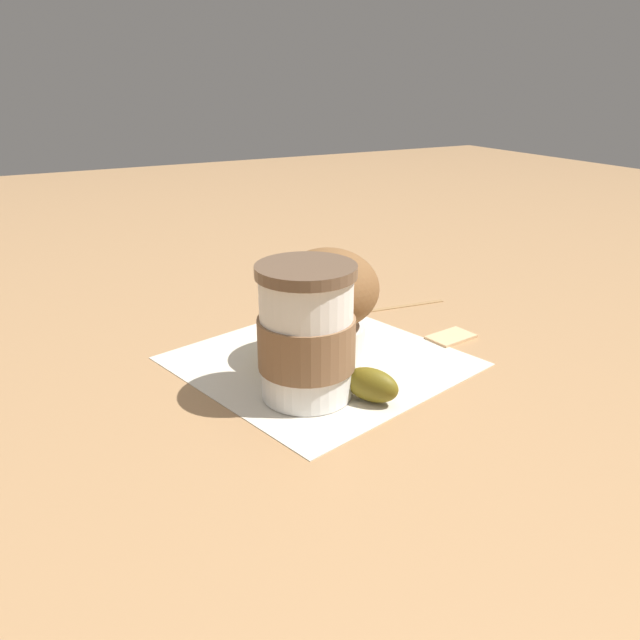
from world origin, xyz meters
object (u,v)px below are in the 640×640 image
at_px(coffee_cup, 306,335).
at_px(banana, 311,360).
at_px(sugar_packet, 451,336).
at_px(muffin, 328,300).

height_order(coffee_cup, banana, coffee_cup).
xyz_separation_m(banana, sugar_packet, (0.01, -0.18, -0.01)).
relative_size(banana, sugar_packet, 3.97).
bearing_deg(banana, muffin, -53.03).
relative_size(coffee_cup, muffin, 1.06).
bearing_deg(sugar_packet, banana, 92.45).
distance_m(coffee_cup, sugar_packet, 0.21).
bearing_deg(banana, sugar_packet, -87.55).
relative_size(coffee_cup, banana, 0.61).
relative_size(coffee_cup, sugar_packet, 2.42).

